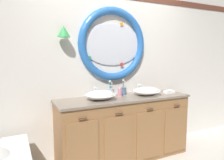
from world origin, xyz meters
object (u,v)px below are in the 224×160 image
object	(u,v)px
sink_basin_left	(101,95)
toothbrush_holder_right	(124,90)
toothbrush_holder_left	(111,91)
soap_dispenser	(120,92)
sink_basin_right	(147,91)
folded_hand_towel	(169,92)

from	to	relation	value
sink_basin_left	toothbrush_holder_right	distance (m)	0.48
toothbrush_holder_left	soap_dispenser	distance (m)	0.15
sink_basin_right	toothbrush_holder_right	distance (m)	0.34
sink_basin_left	folded_hand_towel	world-z (taller)	sink_basin_left
soap_dispenser	toothbrush_holder_right	bearing A→B (deg)	39.31
sink_basin_right	soap_dispenser	world-z (taller)	soap_dispenser
sink_basin_left	toothbrush_holder_right	size ratio (longest dim) A/B	1.77
toothbrush_holder_left	toothbrush_holder_right	distance (m)	0.20
toothbrush_holder_right	folded_hand_towel	world-z (taller)	toothbrush_holder_right
sink_basin_right	toothbrush_holder_left	distance (m)	0.53
sink_basin_left	sink_basin_right	xyz separation A→B (m)	(0.73, 0.00, -0.00)
soap_dispenser	folded_hand_towel	bearing A→B (deg)	-7.82
sink_basin_right	soap_dispenser	bearing A→B (deg)	168.41
toothbrush_holder_right	soap_dispenser	size ratio (longest dim) A/B	1.53
sink_basin_right	folded_hand_towel	bearing A→B (deg)	-3.90
sink_basin_right	folded_hand_towel	xyz separation A→B (m)	(0.39, -0.03, -0.04)
toothbrush_holder_left	folded_hand_towel	distance (m)	0.91
folded_hand_towel	sink_basin_left	bearing A→B (deg)	178.64
toothbrush_holder_right	soap_dispenser	bearing A→B (deg)	-140.69
sink_basin_right	toothbrush_holder_right	world-z (taller)	toothbrush_holder_right
sink_basin_left	sink_basin_right	size ratio (longest dim) A/B	0.99
sink_basin_left	folded_hand_towel	bearing A→B (deg)	-1.36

